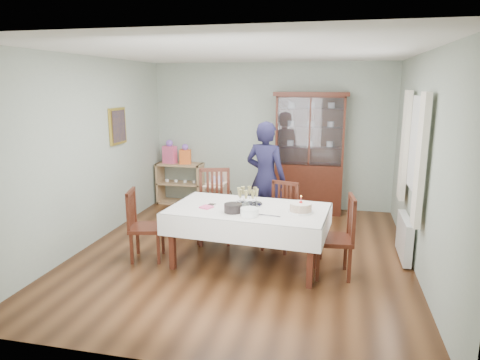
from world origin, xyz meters
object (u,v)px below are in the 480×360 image
(chair_far_left, at_px, (215,220))
(woman, at_px, (266,178))
(chair_end_left, at_px, (146,239))
(high_chair, at_px, (217,203))
(sideboard, at_px, (180,183))
(china_cabinet, at_px, (310,151))
(birthday_cake, at_px, (301,208))
(gift_bag_pink, at_px, (170,153))
(chair_far_right, at_px, (279,229))
(dining_table, at_px, (248,236))
(chair_end_right, at_px, (334,252))
(gift_bag_orange, at_px, (185,155))
(champagne_tray, at_px, (248,200))

(chair_far_left, distance_m, woman, 1.03)
(chair_end_left, relative_size, high_chair, 0.98)
(sideboard, bearing_deg, china_cabinet, -0.49)
(birthday_cake, distance_m, gift_bag_pink, 3.81)
(chair_far_right, bearing_deg, high_chair, 160.98)
(dining_table, relative_size, gift_bag_pink, 4.56)
(chair_end_left, distance_m, gift_bag_pink, 2.91)
(chair_far_left, bearing_deg, sideboard, 108.77)
(china_cabinet, distance_m, chair_end_left, 3.46)
(china_cabinet, bearing_deg, high_chair, -141.37)
(chair_far_right, bearing_deg, china_cabinet, 98.38)
(dining_table, xyz_separation_m, gift_bag_pink, (-2.09, 2.58, 0.62))
(birthday_cake, bearing_deg, gift_bag_pink, 136.49)
(chair_end_right, xyz_separation_m, gift_bag_orange, (-2.87, 2.70, 0.67))
(chair_far_left, xyz_separation_m, chair_end_right, (1.75, -0.83, -0.02))
(chair_far_right, relative_size, woman, 0.54)
(high_chair, bearing_deg, gift_bag_pink, 143.64)
(chair_far_right, xyz_separation_m, chair_end_left, (-1.69, -0.77, 0.00))
(chair_end_right, bearing_deg, chair_far_right, -140.48)
(birthday_cake, bearing_deg, sideboard, 134.21)
(chair_far_right, xyz_separation_m, woman, (-0.31, 0.62, 0.60))
(woman, xyz_separation_m, birthday_cake, (0.65, -1.29, -0.07))
(champagne_tray, relative_size, birthday_cake, 1.21)
(chair_end_right, bearing_deg, gift_bag_pink, -136.50)
(dining_table, relative_size, birthday_cake, 6.67)
(chair_far_left, bearing_deg, chair_far_right, -19.49)
(china_cabinet, height_order, chair_far_right, china_cabinet)
(chair_end_left, height_order, gift_bag_orange, gift_bag_orange)
(chair_far_right, height_order, high_chair, high_chair)
(chair_far_left, xyz_separation_m, gift_bag_orange, (-1.12, 1.87, 0.65))
(woman, height_order, champagne_tray, woman)
(woman, bearing_deg, chair_end_left, 59.51)
(chair_far_right, height_order, gift_bag_orange, gift_bag_orange)
(chair_end_right, distance_m, high_chair, 2.47)
(sideboard, relative_size, chair_end_left, 0.95)
(china_cabinet, relative_size, chair_far_left, 2.03)
(gift_bag_pink, bearing_deg, high_chair, -41.79)
(chair_end_left, bearing_deg, champagne_tray, -91.92)
(dining_table, distance_m, champagne_tray, 0.46)
(chair_far_right, distance_m, woman, 0.91)
(china_cabinet, xyz_separation_m, sideboard, (-2.50, 0.02, -0.72))
(gift_bag_pink, bearing_deg, chair_end_right, -40.25)
(sideboard, xyz_separation_m, gift_bag_orange, (0.13, -0.02, 0.57))
(chair_end_right, height_order, gift_bag_pink, gift_bag_pink)
(chair_far_left, height_order, chair_end_left, chair_far_left)
(birthday_cake, relative_size, gift_bag_orange, 0.81)
(high_chair, distance_m, birthday_cake, 2.15)
(dining_table, relative_size, champagne_tray, 5.49)
(gift_bag_orange, bearing_deg, china_cabinet, -0.04)
(high_chair, bearing_deg, birthday_cake, -39.47)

